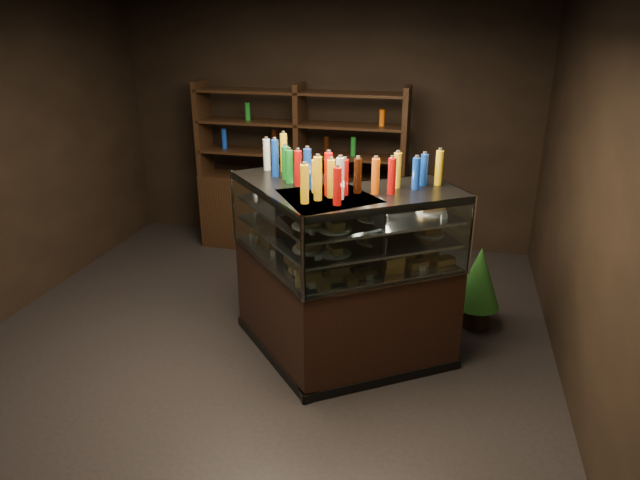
% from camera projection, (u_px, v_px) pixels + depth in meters
% --- Properties ---
extents(ground, '(5.00, 5.00, 0.00)m').
position_uv_depth(ground, '(265.00, 335.00, 5.16)').
color(ground, black).
rests_on(ground, ground).
extents(room_shell, '(5.02, 5.02, 3.01)m').
position_uv_depth(room_shell, '(257.00, 120.00, 4.44)').
color(room_shell, black).
rests_on(room_shell, ground).
extents(display_case, '(2.03, 1.47, 1.49)m').
position_uv_depth(display_case, '(335.00, 304.00, 4.66)').
color(display_case, black).
rests_on(display_case, ground).
extents(food_display, '(1.64, 1.03, 0.46)m').
position_uv_depth(food_display, '(336.00, 236.00, 4.43)').
color(food_display, '#B37A40').
rests_on(food_display, display_case).
extents(bottles_top, '(1.46, 0.89, 0.30)m').
position_uv_depth(bottles_top, '(337.00, 170.00, 4.25)').
color(bottles_top, '#0F38B2').
rests_on(bottles_top, display_case).
extents(potted_conifer, '(0.41, 0.41, 0.88)m').
position_uv_depth(potted_conifer, '(479.00, 276.00, 5.15)').
color(potted_conifer, black).
rests_on(potted_conifer, ground).
extents(back_shelving, '(2.47, 0.45, 2.00)m').
position_uv_depth(back_shelving, '(301.00, 203.00, 6.84)').
color(back_shelving, black).
rests_on(back_shelving, ground).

